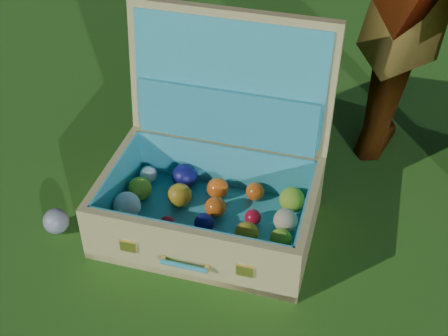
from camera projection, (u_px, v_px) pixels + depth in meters
ground at (223, 301)px, 1.50m from camera, size 60.00×60.00×0.00m
stray_ball at (56, 221)px, 1.66m from camera, size 0.07×0.07×0.07m
suitcase at (214, 171)px, 1.65m from camera, size 0.67×0.60×0.53m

